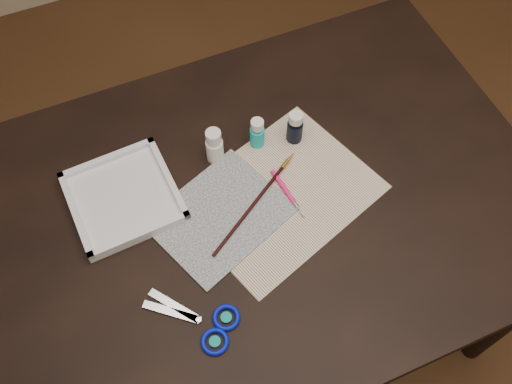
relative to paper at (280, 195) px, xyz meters
name	(u,v)px	position (x,y,z in m)	size (l,w,h in m)	color
ground	(256,313)	(-0.06, 0.00, -0.76)	(3.50, 3.50, 0.02)	#422614
table	(256,269)	(-0.06, 0.00, -0.38)	(1.30, 0.90, 0.75)	black
paper	(280,195)	(0.00, 0.00, 0.00)	(0.40, 0.31, 0.00)	white
canvas	(220,216)	(-0.14, 0.00, 0.00)	(0.28, 0.22, 0.00)	black
paint_bottle_white	(214,146)	(-0.10, 0.15, 0.05)	(0.04, 0.04, 0.10)	white
paint_bottle_cyan	(257,133)	(0.01, 0.15, 0.04)	(0.03, 0.03, 0.08)	#16B8BE
paint_bottle_navy	(295,127)	(0.09, 0.13, 0.04)	(0.04, 0.04, 0.09)	black
paintbrush	(256,201)	(-0.06, 0.00, 0.01)	(0.32, 0.01, 0.01)	black
craft_knife	(289,195)	(0.02, -0.01, 0.01)	(0.14, 0.01, 0.01)	#FF1F75
scissors	(188,320)	(-0.29, -0.19, 0.00)	(0.22, 0.11, 0.01)	silver
palette_tray	(123,197)	(-0.32, 0.12, 0.01)	(0.23, 0.23, 0.03)	white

